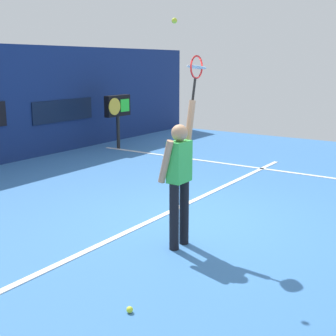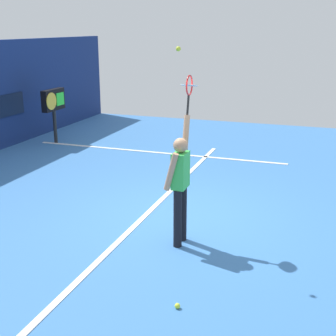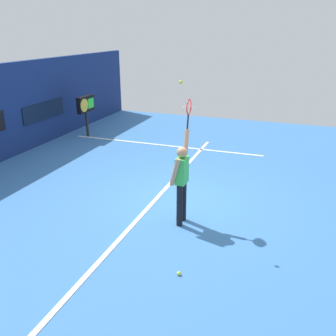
# 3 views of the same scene
# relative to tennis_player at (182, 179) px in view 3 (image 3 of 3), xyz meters

# --- Properties ---
(ground_plane) EXTENTS (18.00, 18.00, 0.00)m
(ground_plane) POSITION_rel_tennis_player_xyz_m (0.99, 0.33, -1.01)
(ground_plane) COLOR #3870B2
(sponsor_banner_starboard) EXTENTS (2.20, 0.03, 0.60)m
(sponsor_banner_starboard) POSITION_rel_tennis_player_xyz_m (3.99, 6.43, 0.15)
(sponsor_banner_starboard) COLOR #0C1933
(court_baseline) EXTENTS (10.00, 0.10, 0.01)m
(court_baseline) POSITION_rel_tennis_player_xyz_m (0.99, 0.92, -1.00)
(court_baseline) COLOR white
(court_baseline) RESTS_ON ground_plane
(court_sideline) EXTENTS (0.10, 7.00, 0.01)m
(court_sideline) POSITION_rel_tennis_player_xyz_m (5.06, 2.33, -1.00)
(court_sideline) COLOR white
(court_sideline) RESTS_ON ground_plane
(tennis_player) EXTENTS (0.61, 0.31, 1.99)m
(tennis_player) POSITION_rel_tennis_player_xyz_m (0.00, 0.00, 0.00)
(tennis_player) COLOR black
(tennis_player) RESTS_ON ground_plane
(tennis_racket) EXTENTS (0.37, 0.27, 0.62)m
(tennis_racket) POSITION_rel_tennis_player_xyz_m (0.40, -0.00, 1.37)
(tennis_racket) COLOR black
(tennis_ball) EXTENTS (0.07, 0.07, 0.07)m
(tennis_ball) POSITION_rel_tennis_player_xyz_m (-0.12, 0.00, 1.96)
(tennis_ball) COLOR #CCE033
(scoreboard_clock) EXTENTS (0.96, 0.20, 1.56)m
(scoreboard_clock) POSITION_rel_tennis_player_xyz_m (5.15, 5.44, 0.18)
(scoreboard_clock) COLOR black
(scoreboard_clock) RESTS_ON ground_plane
(spare_ball) EXTENTS (0.07, 0.07, 0.07)m
(spare_ball) POSITION_rel_tennis_player_xyz_m (-1.73, -0.53, -0.98)
(spare_ball) COLOR #CCE033
(spare_ball) RESTS_ON ground_plane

